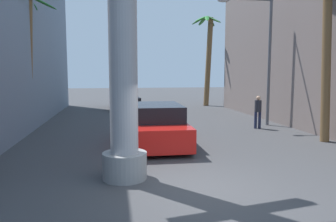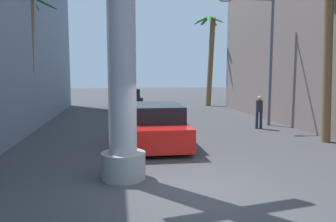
{
  "view_description": "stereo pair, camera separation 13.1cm",
  "coord_description": "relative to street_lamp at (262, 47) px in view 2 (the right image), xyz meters",
  "views": [
    {
      "loc": [
        -1.92,
        -7.32,
        2.77
      ],
      "look_at": [
        0.0,
        4.2,
        1.41
      ],
      "focal_mm": 35.0,
      "sensor_mm": 36.0,
      "label": 1
    },
    {
      "loc": [
        -1.79,
        -7.34,
        2.77
      ],
      "look_at": [
        0.0,
        4.2,
        1.41
      ],
      "focal_mm": 35.0,
      "sensor_mm": 36.0,
      "label": 2
    }
  ],
  "objects": [
    {
      "name": "ground_plane",
      "position": [
        -5.66,
        1.11,
        -4.11
      ],
      "size": [
        88.89,
        88.89,
        0.0
      ],
      "primitive_type": "plane",
      "color": "#424244"
    },
    {
      "name": "street_lamp",
      "position": [
        0.0,
        0.0,
        0.0
      ],
      "size": [
        2.96,
        0.28,
        6.64
      ],
      "color": "#59595E",
      "rests_on": "ground"
    },
    {
      "name": "car_lead",
      "position": [
        -5.95,
        -3.64,
        -3.37
      ],
      "size": [
        2.24,
        5.08,
        1.56
      ],
      "color": "black",
      "rests_on": "ground"
    },
    {
      "name": "car_far",
      "position": [
        -6.73,
        9.72,
        -3.37
      ],
      "size": [
        2.32,
        4.75,
        1.56
      ],
      "color": "black",
      "rests_on": "ground"
    },
    {
      "name": "palm_tree_far_left",
      "position": [
        -12.11,
        8.67,
        1.59
      ],
      "size": [
        2.85,
        2.94,
        9.34
      ],
      "color": "brown",
      "rests_on": "ground"
    },
    {
      "name": "palm_tree_mid_left",
      "position": [
        -11.63,
        0.48,
        -0.12
      ],
      "size": [
        3.0,
        3.18,
        6.57
      ],
      "color": "brown",
      "rests_on": "ground"
    },
    {
      "name": "palm_tree_near_right",
      "position": [
        0.8,
        -4.23,
        -0.05
      ],
      "size": [
        2.43,
        2.44,
        6.7
      ],
      "color": "brown",
      "rests_on": "ground"
    },
    {
      "name": "palm_tree_far_right",
      "position": [
        0.37,
        10.89,
        0.39
      ],
      "size": [
        2.62,
        2.69,
        7.59
      ],
      "color": "brown",
      "rests_on": "ground"
    },
    {
      "name": "pedestrian_mid_right",
      "position": [
        -0.48,
        -0.94,
        -3.15
      ],
      "size": [
        0.4,
        0.4,
        1.64
      ],
      "color": "#1E233F",
      "rests_on": "ground"
    }
  ]
}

